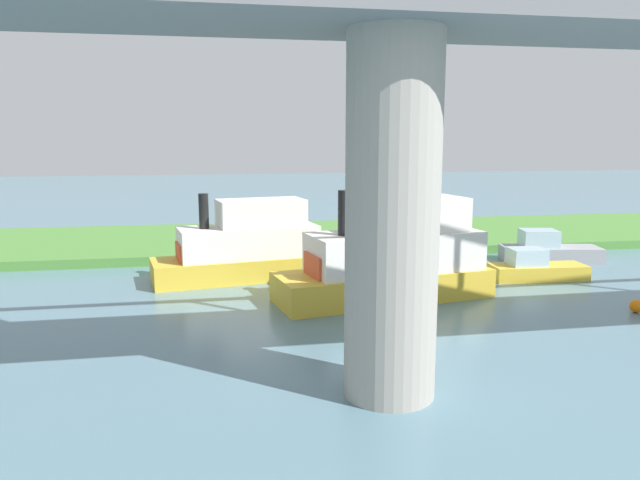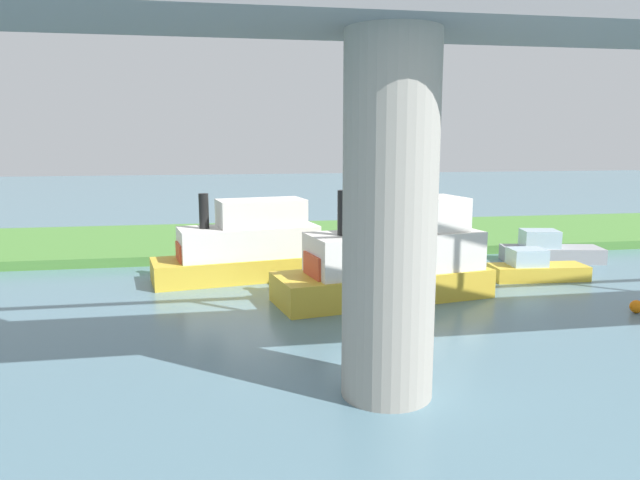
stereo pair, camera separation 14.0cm
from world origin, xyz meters
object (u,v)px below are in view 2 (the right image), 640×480
object	(u,v)px
motorboat_white	(245,247)
motorboat_red	(549,250)
mooring_post	(408,235)
pontoon_yellow	(390,258)
bridge_pylon	(390,221)
person_on_bank	(348,231)
skiff_small	(535,268)
marker_buoy	(637,307)

from	to	relation	value
motorboat_white	motorboat_red	bearing A→B (deg)	-176.04
motorboat_white	mooring_post	bearing A→B (deg)	-151.43
mooring_post	pontoon_yellow	xyz separation A→B (m)	(4.02, 9.90, 0.73)
bridge_pylon	motorboat_red	size ratio (longest dim) A/B	1.68
person_on_bank	skiff_small	bearing A→B (deg)	130.08
motorboat_red	marker_buoy	distance (m)	9.60
skiff_small	bridge_pylon	bearing A→B (deg)	46.51
bridge_pylon	motorboat_red	world-z (taller)	bridge_pylon
motorboat_red	motorboat_white	bearing A→B (deg)	3.96
mooring_post	skiff_small	xyz separation A→B (m)	(-3.69, 7.87, -0.43)
bridge_pylon	person_on_bank	bearing A→B (deg)	-99.69
bridge_pylon	pontoon_yellow	distance (m)	9.87
motorboat_red	mooring_post	bearing A→B (deg)	-32.48
motorboat_red	skiff_small	bearing A→B (deg)	52.18
person_on_bank	motorboat_red	xyz separation A→B (m)	(-10.02, 4.81, -0.59)
mooring_post	pontoon_yellow	size ratio (longest dim) A/B	0.10
motorboat_red	person_on_bank	bearing A→B (deg)	-25.65
mooring_post	skiff_small	size ratio (longest dim) A/B	0.20
person_on_bank	motorboat_red	world-z (taller)	person_on_bank
motorboat_white	marker_buoy	size ratio (longest dim) A/B	16.74
person_on_bank	marker_buoy	distance (m)	16.38
bridge_pylon	marker_buoy	world-z (taller)	bridge_pylon
bridge_pylon	skiff_small	size ratio (longest dim) A/B	2.00
person_on_bank	pontoon_yellow	bearing A→B (deg)	86.92
skiff_small	motorboat_red	distance (m)	4.67
bridge_pylon	skiff_small	distance (m)	15.77
bridge_pylon	person_on_bank	size ratio (longest dim) A/B	6.56
mooring_post	motorboat_white	size ratio (longest dim) A/B	0.11
person_on_bank	mooring_post	size ratio (longest dim) A/B	1.52
person_on_bank	pontoon_yellow	distance (m)	10.56
bridge_pylon	skiff_small	xyz separation A→B (m)	(-10.49, -11.06, -4.03)
bridge_pylon	marker_buoy	size ratio (longest dim) A/B	18.25
mooring_post	bridge_pylon	bearing A→B (deg)	70.24
motorboat_white	motorboat_red	size ratio (longest dim) A/B	1.54
skiff_small	marker_buoy	world-z (taller)	skiff_small
skiff_small	motorboat_white	bearing A→B (deg)	-10.79
pontoon_yellow	motorboat_red	world-z (taller)	pontoon_yellow
person_on_bank	pontoon_yellow	size ratio (longest dim) A/B	0.15
motorboat_red	marker_buoy	size ratio (longest dim) A/B	10.86
person_on_bank	skiff_small	world-z (taller)	person_on_bank
mooring_post	skiff_small	world-z (taller)	skiff_small
bridge_pylon	mooring_post	xyz separation A→B (m)	(-6.80, -18.93, -3.60)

